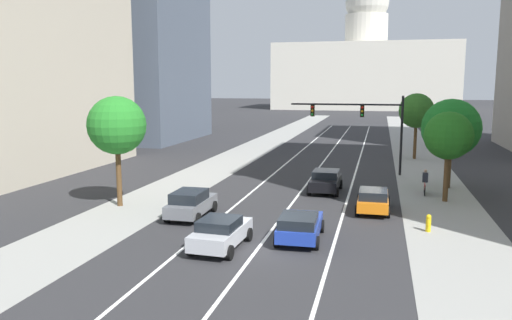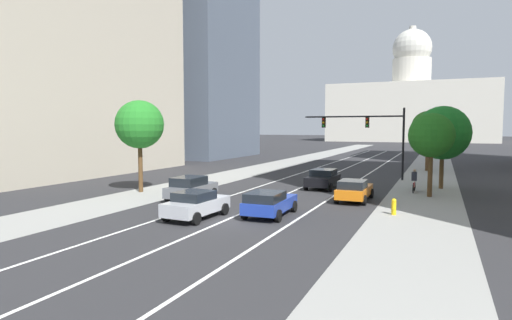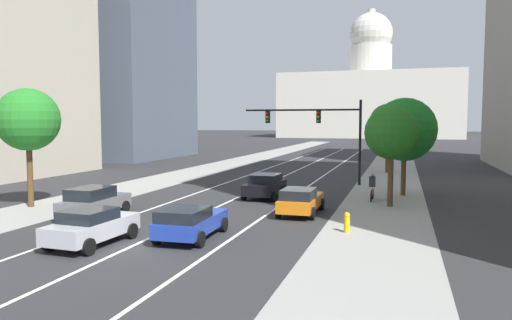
% 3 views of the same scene
% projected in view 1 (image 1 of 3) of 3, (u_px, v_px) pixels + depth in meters
% --- Properties ---
extents(ground_plane, '(400.00, 400.00, 0.00)m').
position_uv_depth(ground_plane, '(336.00, 146.00, 61.26)').
color(ground_plane, '#2B2B2D').
extents(sidewalk_left, '(4.83, 130.00, 0.01)m').
position_uv_depth(sidewalk_left, '(254.00, 148.00, 58.60)').
color(sidewalk_left, gray).
rests_on(sidewalk_left, ground).
extents(sidewalk_right, '(4.83, 130.00, 0.01)m').
position_uv_depth(sidewalk_right, '(416.00, 154.00, 54.31)').
color(sidewalk_right, gray).
rests_on(sidewalk_right, ground).
extents(lane_stripe_left, '(0.16, 90.00, 0.01)m').
position_uv_depth(lane_stripe_left, '(287.00, 163.00, 47.65)').
color(lane_stripe_left, white).
rests_on(lane_stripe_left, ground).
extents(lane_stripe_center, '(0.16, 90.00, 0.01)m').
position_uv_depth(lane_stripe_center, '(321.00, 164.00, 46.86)').
color(lane_stripe_center, white).
rests_on(lane_stripe_center, ground).
extents(lane_stripe_right, '(0.16, 90.00, 0.01)m').
position_uv_depth(lane_stripe_right, '(357.00, 166.00, 46.07)').
color(lane_stripe_right, white).
rests_on(lane_stripe_right, ground).
extents(capitol_building, '(53.03, 29.07, 39.28)m').
position_uv_depth(capitol_building, '(365.00, 70.00, 154.17)').
color(capitol_building, beige).
rests_on(capitol_building, ground).
extents(car_orange, '(1.94, 4.28, 1.42)m').
position_uv_depth(car_orange, '(373.00, 199.00, 29.43)').
color(car_orange, orange).
rests_on(car_orange, ground).
extents(car_blue, '(2.15, 4.15, 1.39)m').
position_uv_depth(car_blue, '(300.00, 226.00, 23.93)').
color(car_blue, '#1E389E').
rests_on(car_blue, ground).
extents(car_black, '(2.12, 4.05, 1.50)m').
position_uv_depth(car_black, '(326.00, 181.00, 34.85)').
color(car_black, black).
rests_on(car_black, ground).
extents(car_silver, '(2.16, 4.08, 1.45)m').
position_uv_depth(car_silver, '(221.00, 232.00, 22.80)').
color(car_silver, '#B2B5BA').
rests_on(car_silver, ground).
extents(car_gray, '(1.97, 4.15, 1.55)m').
position_uv_depth(car_gray, '(191.00, 203.00, 28.16)').
color(car_gray, slate).
rests_on(car_gray, ground).
extents(traffic_signal_mast, '(9.21, 0.39, 6.50)m').
position_uv_depth(traffic_signal_mast, '(364.00, 119.00, 41.37)').
color(traffic_signal_mast, black).
rests_on(traffic_signal_mast, ground).
extents(fire_hydrant, '(0.26, 0.35, 0.91)m').
position_uv_depth(fire_hydrant, '(428.00, 223.00, 25.42)').
color(fire_hydrant, yellow).
rests_on(fire_hydrant, ground).
extents(cyclist, '(0.37, 1.70, 1.72)m').
position_uv_depth(cyclist, '(425.00, 182.00, 33.99)').
color(cyclist, black).
rests_on(cyclist, ground).
extents(street_tree_near_right, '(4.14, 4.14, 6.41)m').
position_uv_depth(street_tree_near_right, '(451.00, 128.00, 35.72)').
color(street_tree_near_right, '#51381E').
rests_on(street_tree_near_right, ground).
extents(street_tree_far_right, '(3.45, 3.45, 6.55)m').
position_uv_depth(street_tree_far_right, '(416.00, 111.00, 49.81)').
color(street_tree_far_right, '#51381E').
rests_on(street_tree_far_right, ground).
extents(street_tree_near_left, '(3.52, 3.52, 6.73)m').
position_uv_depth(street_tree_near_left, '(117.00, 126.00, 30.21)').
color(street_tree_near_left, '#51381E').
rests_on(street_tree_near_left, ground).
extents(street_tree_mid_right, '(3.02, 3.02, 5.74)m').
position_uv_depth(street_tree_mid_right, '(448.00, 136.00, 31.49)').
color(street_tree_mid_right, '#51381E').
rests_on(street_tree_mid_right, ground).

